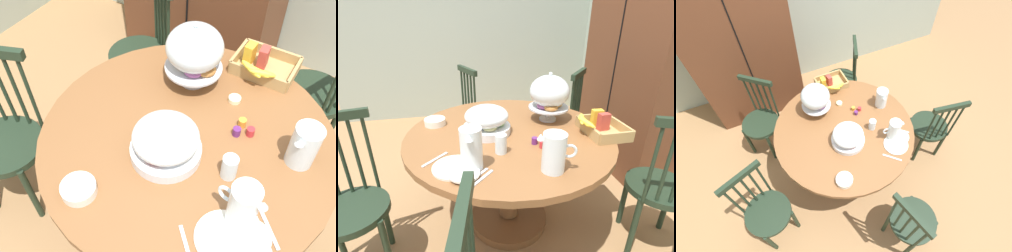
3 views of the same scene
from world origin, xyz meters
The scene contains 21 objects.
ground_plane centered at (0.00, 0.00, 0.00)m, with size 10.00×10.00×0.00m, color #997047.
dining_table centered at (-0.11, 0.11, 0.55)m, with size 1.31×1.31×0.74m.
windsor_chair_near_window centered at (-0.80, 0.77, 0.45)m, with size 0.47×0.47×0.97m.
windsor_chair_by_cabinet centered at (-1.01, -0.21, 0.45)m, with size 0.43×0.43×0.97m.
windsor_chair_host_seat centered at (0.29, 0.98, 0.45)m, with size 0.44×0.44×0.97m.
pastry_stand_with_dome centered at (-0.25, 0.43, 0.94)m, with size 0.28×0.28×0.34m.
fruit_platter_covered centered at (-0.13, -0.03, 0.83)m, with size 0.30×0.30×0.18m.
orange_juice_pitcher centered at (0.26, -0.15, 0.84)m, with size 0.19×0.11×0.22m.
milk_pitcher centered at (0.36, 0.23, 0.83)m, with size 0.11×0.20×0.20m.
cereal_basket centered at (0.01, 0.68, 0.78)m, with size 0.32×0.30×0.12m.
china_plate_large centered at (0.24, -0.24, 0.75)m, with size 0.22×0.22×0.01m, color white.
china_plate_small centered at (0.32, -0.20, 0.76)m, with size 0.15×0.15×0.01m, color white.
cereal_bowl centered at (-0.33, -0.36, 0.76)m, with size 0.14×0.14×0.04m, color white.
drinking_glass centered at (0.14, 0.01, 0.80)m, with size 0.06×0.06×0.11m, color silver.
butter_dish centered at (-0.02, 0.41, 0.75)m, with size 0.06×0.06×0.02m, color beige.
jam_jar_strawberry centered at (0.13, 0.26, 0.76)m, with size 0.04×0.04×0.04m, color #B7282D.
jam_jar_apricot centered at (0.08, 0.29, 0.76)m, with size 0.04×0.04×0.04m, color orange.
jam_jar_grape centered at (0.08, 0.23, 0.76)m, with size 0.04×0.04×0.04m, color #5B2366.
table_knife centered at (0.34, -0.14, 0.74)m, with size 0.17×0.01×0.01m, color silver.
dinner_fork centered at (0.36, -0.12, 0.74)m, with size 0.17×0.01×0.01m, color silver.
soup_spoon centered at (0.14, -0.34, 0.74)m, with size 0.17×0.01×0.01m, color silver.
Camera 1 is at (0.37, -0.84, 2.02)m, focal length 40.39 mm.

